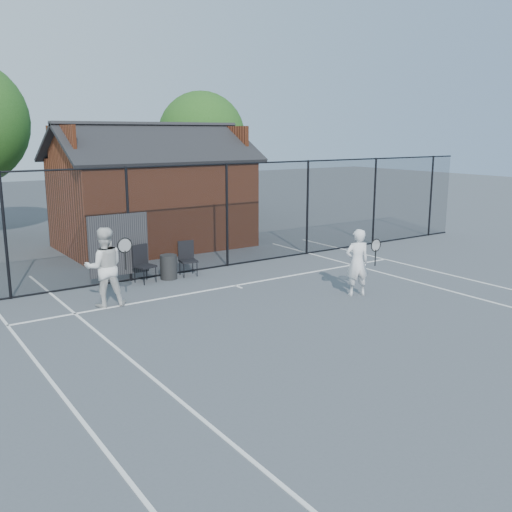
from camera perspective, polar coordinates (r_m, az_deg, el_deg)
ground at (r=12.30m, az=5.46°, el=-6.00°), size 80.00×80.00×0.00m
court_lines at (r=11.37m, az=9.77°, el=-7.63°), size 11.02×18.00×0.01m
fence at (r=15.87m, az=-6.94°, el=3.49°), size 22.04×3.00×3.00m
clubhouse at (r=19.77m, az=-10.28°, el=5.56°), size 6.50×4.36×4.19m
tree_right at (r=26.81m, az=-5.47°, el=11.90°), size 3.97×3.97×5.70m
player_front at (r=13.79m, az=10.09°, el=-0.63°), size 0.77×0.62×1.62m
player_back at (r=13.16m, az=-14.91°, el=-1.07°), size 1.04×0.86×1.80m
chair_left at (r=15.09m, az=-11.05°, el=-0.84°), size 0.57×0.58×0.96m
chair_right at (r=15.62m, az=-6.80°, el=-0.33°), size 0.52×0.53×0.93m
waste_bin at (r=15.39m, az=-8.73°, el=-1.09°), size 0.49×0.49×0.65m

